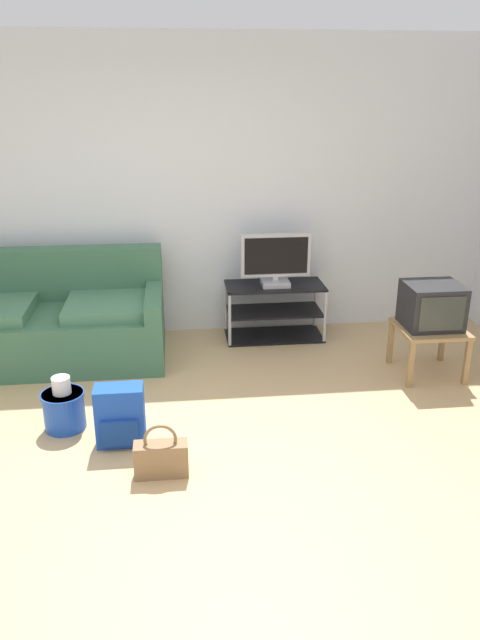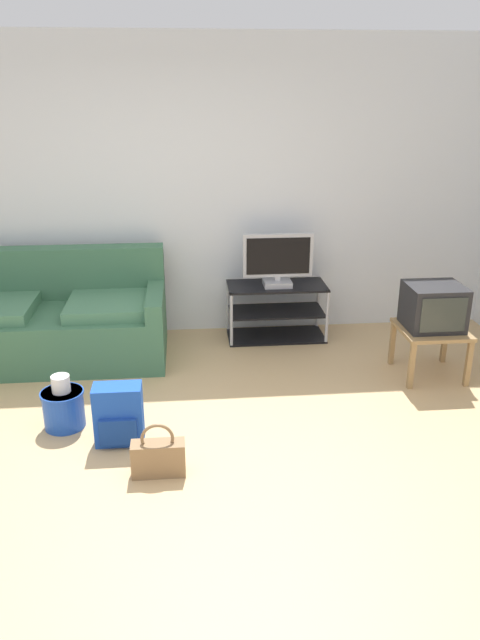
# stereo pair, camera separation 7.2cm
# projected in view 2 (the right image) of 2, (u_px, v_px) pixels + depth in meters

# --- Properties ---
(ground_plane) EXTENTS (9.00, 9.80, 0.02)m
(ground_plane) POSITION_uv_depth(u_px,v_px,m) (182.00, 474.00, 3.80)
(ground_plane) COLOR tan
(wall_back) EXTENTS (9.00, 0.10, 2.70)m
(wall_back) POSITION_uv_depth(u_px,v_px,m) (176.00, 191.00, 5.59)
(wall_back) COLOR silver
(wall_back) RESTS_ON ground_plane
(couch) EXTENTS (1.90, 0.93, 0.91)m
(couch) POSITION_uv_depth(u_px,v_px,m) (55.00, 321.00, 5.32)
(couch) COLOR #3D6B4C
(couch) RESTS_ON ground_plane
(tv_stand) EXTENTS (0.92, 0.44, 0.52)m
(tv_stand) POSITION_uv_depth(u_px,v_px,m) (276.00, 311.00, 5.76)
(tv_stand) COLOR black
(tv_stand) RESTS_ON ground_plane
(flat_tv) EXTENTS (0.64, 0.22, 0.49)m
(flat_tv) POSITION_uv_depth(u_px,v_px,m) (278.00, 261.00, 5.56)
(flat_tv) COLOR #B2B2B7
(flat_tv) RESTS_ON tv_stand
(side_table) EXTENTS (0.52, 0.52, 0.42)m
(side_table) POSITION_uv_depth(u_px,v_px,m) (431.00, 335.00, 4.97)
(side_table) COLOR #9E7A4C
(side_table) RESTS_ON ground_plane
(crt_tv) EXTENTS (0.44, 0.40, 0.36)m
(crt_tv) POSITION_uv_depth(u_px,v_px,m) (434.00, 307.00, 4.90)
(crt_tv) COLOR #232326
(crt_tv) RESTS_ON side_table
(backpack) EXTENTS (0.32, 0.25, 0.41)m
(backpack) POSITION_uv_depth(u_px,v_px,m) (119.00, 415.00, 4.06)
(backpack) COLOR blue
(backpack) RESTS_ON ground_plane
(handbag) EXTENTS (0.33, 0.13, 0.35)m
(handbag) POSITION_uv_depth(u_px,v_px,m) (158.00, 457.00, 3.74)
(handbag) COLOR olive
(handbag) RESTS_ON ground_plane
(cleaning_bucket) EXTENTS (0.30, 0.30, 0.39)m
(cleaning_bucket) POSITION_uv_depth(u_px,v_px,m) (63.00, 406.00, 4.26)
(cleaning_bucket) COLOR blue
(cleaning_bucket) RESTS_ON ground_plane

